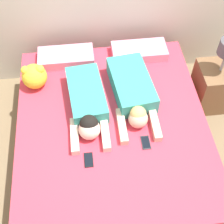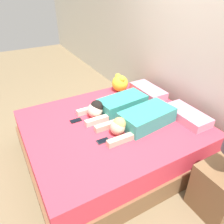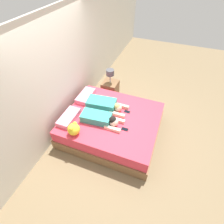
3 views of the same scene
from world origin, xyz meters
The scene contains 10 objects.
ground_plane centered at (0.00, 0.00, 0.00)m, with size 12.00×12.00×0.00m, color #7F6B4C.
bed centered at (0.00, 0.00, 0.26)m, with size 1.85×2.14×0.54m.
pillow_head_left centered at (-0.40, 0.87, 0.59)m, with size 0.60×0.29×0.11m.
pillow_head_right centered at (0.40, 0.87, 0.59)m, with size 0.60×0.29×0.11m.
person_left centered at (-0.22, 0.16, 0.63)m, with size 0.39×0.95×0.23m.
person_right centered at (0.24, 0.26, 0.63)m, with size 0.43×0.98×0.21m.
cell_phone_left centered at (-0.25, -0.38, 0.54)m, with size 0.08×0.14×0.01m.
cell_phone_right centered at (0.27, -0.27, 0.54)m, with size 0.08×0.14×0.01m.
plush_toy centered at (-0.72, 0.55, 0.67)m, with size 0.25×0.25×0.27m.
nightstand centered at (1.24, 0.53, 0.32)m, with size 0.42×0.42×0.94m.
Camera 1 is at (-0.19, -1.67, 2.96)m, focal length 50.00 mm.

